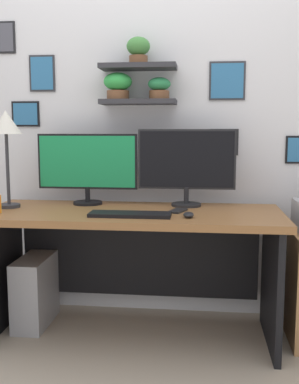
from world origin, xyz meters
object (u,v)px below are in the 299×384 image
Objects in this scene: cell_phone at (178,211)px; desk_lamp at (6,129)px; monitor_right at (187,163)px; monitor_left at (87,165)px; computer_mouse at (189,215)px; computer_tower_left at (35,291)px; keyboard at (130,214)px; desk at (133,244)px.

desk_lamp is at bearing -161.69° from cell_phone.
monitor_left is at bearing 180.00° from monitor_right.
computer_tower_left is (-0.96, 0.26, -0.55)m from computer_mouse.
monitor_left is 0.52m from desk_lamp.
monitor_right is at bearing 98.94° from cell_phone.
keyboard is 0.91m from desk_lamp.
cell_phone is 1.04m from computer_tower_left.
computer_tower_left is at bearing 26.13° from desk_lamp.
computer_mouse is at bearing -48.08° from cell_phone.
monitor_left is at bearing 130.71° from keyboard.
computer_tower_left is (-0.93, -0.12, -0.80)m from monitor_right.
keyboard is 0.30m from cell_phone.
computer_mouse reaches higher than desk.
keyboard is 0.77× the size of desk_lamp.
desk is 0.46m from computer_mouse.
desk is at bearing -152.28° from monitor_right.
desk_lamp is at bearing 169.54° from computer_mouse.
cell_phone reaches higher than desk.
monitor_left reaches higher than desk.
computer_mouse is 0.16× the size of desk_lamp.
desk is at bearing -27.73° from monitor_left.
desk_lamp reaches higher than keyboard.
monitor_left is 0.61m from monitor_right.
keyboard is at bearing -14.51° from desk_lamp.
desk_lamp reaches higher than computer_tower_left.
monitor_left is (-0.31, 0.16, 0.45)m from desk.
cell_phone is at bearing 111.88° from computer_mouse.
monitor_right is at bearing 27.72° from desk.
computer_tower_left is (-0.89, 0.09, -0.54)m from cell_phone.
monitor_left reaches higher than keyboard.
cell_phone is at bearing -10.74° from desk.
computer_mouse is (0.64, -0.38, -0.23)m from monitor_left.
cell_phone is at bearing -1.74° from desk_lamp.
cell_phone reaches higher than computer_tower_left.
keyboard is at bearing -125.81° from cell_phone.
monitor_right is 0.45m from computer_mouse.
monitor_left is 1.08× the size of desk_lamp.
desk_lamp reaches higher than monitor_right.
desk is 1.00m from desk_lamp.
desk_lamp reaches higher than computer_mouse.
computer_mouse reaches higher than keyboard.
keyboard is 4.89× the size of computer_mouse.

